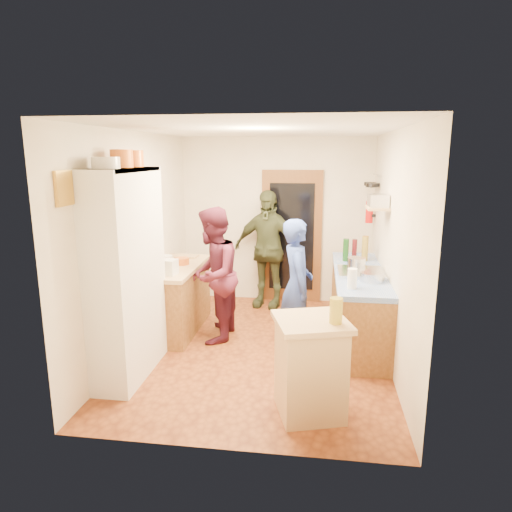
% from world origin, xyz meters
% --- Properties ---
extents(floor, '(3.00, 4.00, 0.02)m').
position_xyz_m(floor, '(0.00, 0.00, -0.01)').
color(floor, brown).
rests_on(floor, ground).
extents(ceiling, '(3.00, 4.00, 0.02)m').
position_xyz_m(ceiling, '(0.00, 0.00, 2.61)').
color(ceiling, silver).
rests_on(ceiling, ground).
extents(wall_back, '(3.00, 0.02, 2.60)m').
position_xyz_m(wall_back, '(0.00, 2.01, 1.30)').
color(wall_back, silver).
rests_on(wall_back, ground).
extents(wall_front, '(3.00, 0.02, 2.60)m').
position_xyz_m(wall_front, '(0.00, -2.01, 1.30)').
color(wall_front, silver).
rests_on(wall_front, ground).
extents(wall_left, '(0.02, 4.00, 2.60)m').
position_xyz_m(wall_left, '(-1.51, 0.00, 1.30)').
color(wall_left, silver).
rests_on(wall_left, ground).
extents(wall_right, '(0.02, 4.00, 2.60)m').
position_xyz_m(wall_right, '(1.51, 0.00, 1.30)').
color(wall_right, silver).
rests_on(wall_right, ground).
extents(door_frame, '(0.95, 0.06, 2.10)m').
position_xyz_m(door_frame, '(0.25, 1.97, 1.05)').
color(door_frame, brown).
rests_on(door_frame, ground).
extents(door_glass, '(0.70, 0.02, 1.70)m').
position_xyz_m(door_glass, '(0.25, 1.94, 1.05)').
color(door_glass, black).
rests_on(door_glass, door_frame).
extents(hutch_body, '(0.40, 1.20, 2.20)m').
position_xyz_m(hutch_body, '(-1.30, -0.80, 1.10)').
color(hutch_body, silver).
rests_on(hutch_body, ground).
extents(hutch_top_shelf, '(0.40, 1.14, 0.04)m').
position_xyz_m(hutch_top_shelf, '(-1.30, -0.80, 2.18)').
color(hutch_top_shelf, silver).
rests_on(hutch_top_shelf, hutch_body).
extents(plate_stack, '(0.26, 0.26, 0.11)m').
position_xyz_m(plate_stack, '(-1.30, -1.12, 2.25)').
color(plate_stack, white).
rests_on(plate_stack, hutch_top_shelf).
extents(orange_pot_a, '(0.22, 0.22, 0.18)m').
position_xyz_m(orange_pot_a, '(-1.30, -0.76, 2.29)').
color(orange_pot_a, orange).
rests_on(orange_pot_a, hutch_top_shelf).
extents(orange_pot_b, '(0.20, 0.20, 0.17)m').
position_xyz_m(orange_pot_b, '(-1.30, -0.44, 2.29)').
color(orange_pot_b, orange).
rests_on(orange_pot_b, hutch_top_shelf).
extents(left_counter_base, '(0.60, 1.40, 0.85)m').
position_xyz_m(left_counter_base, '(-1.20, 0.45, 0.42)').
color(left_counter_base, olive).
rests_on(left_counter_base, ground).
extents(left_counter_top, '(0.64, 1.44, 0.05)m').
position_xyz_m(left_counter_top, '(-1.20, 0.45, 0.88)').
color(left_counter_top, tan).
rests_on(left_counter_top, left_counter_base).
extents(toaster, '(0.28, 0.21, 0.19)m').
position_xyz_m(toaster, '(-1.15, -0.01, 0.99)').
color(toaster, white).
rests_on(toaster, left_counter_top).
extents(kettle, '(0.16, 0.16, 0.17)m').
position_xyz_m(kettle, '(-1.25, 0.30, 0.98)').
color(kettle, white).
rests_on(kettle, left_counter_top).
extents(orange_bowl, '(0.24, 0.24, 0.09)m').
position_xyz_m(orange_bowl, '(-1.12, 0.53, 0.94)').
color(orange_bowl, orange).
rests_on(orange_bowl, left_counter_top).
extents(chopping_board, '(0.31, 0.24, 0.02)m').
position_xyz_m(chopping_board, '(-1.18, 0.97, 0.91)').
color(chopping_board, tan).
rests_on(chopping_board, left_counter_top).
extents(right_counter_base, '(0.60, 2.20, 0.84)m').
position_xyz_m(right_counter_base, '(1.20, 0.50, 0.42)').
color(right_counter_base, olive).
rests_on(right_counter_base, ground).
extents(right_counter_top, '(0.62, 2.22, 0.06)m').
position_xyz_m(right_counter_top, '(1.20, 0.50, 0.87)').
color(right_counter_top, '#033BC3').
rests_on(right_counter_top, right_counter_base).
extents(hob, '(0.55, 0.58, 0.04)m').
position_xyz_m(hob, '(1.20, 0.35, 0.92)').
color(hob, silver).
rests_on(hob, right_counter_top).
extents(pot_on_hob, '(0.22, 0.22, 0.14)m').
position_xyz_m(pot_on_hob, '(1.15, 0.43, 1.01)').
color(pot_on_hob, silver).
rests_on(pot_on_hob, hob).
extents(bottle_a, '(0.09, 0.09, 0.31)m').
position_xyz_m(bottle_a, '(1.05, 1.03, 1.05)').
color(bottle_a, '#143F14').
rests_on(bottle_a, right_counter_top).
extents(bottle_b, '(0.08, 0.08, 0.27)m').
position_xyz_m(bottle_b, '(1.18, 1.21, 1.04)').
color(bottle_b, '#591419').
rests_on(bottle_b, right_counter_top).
extents(bottle_c, '(0.09, 0.09, 0.35)m').
position_xyz_m(bottle_c, '(1.31, 1.08, 1.07)').
color(bottle_c, olive).
rests_on(bottle_c, right_counter_top).
extents(paper_towel, '(0.12, 0.12, 0.22)m').
position_xyz_m(paper_towel, '(1.05, -0.31, 1.01)').
color(paper_towel, white).
rests_on(paper_towel, right_counter_top).
extents(mixing_bowl, '(0.28, 0.28, 0.11)m').
position_xyz_m(mixing_bowl, '(1.30, 0.02, 0.95)').
color(mixing_bowl, silver).
rests_on(mixing_bowl, right_counter_top).
extents(island_base, '(0.69, 0.69, 0.86)m').
position_xyz_m(island_base, '(0.63, -1.35, 0.43)').
color(island_base, tan).
rests_on(island_base, ground).
extents(island_top, '(0.77, 0.77, 0.05)m').
position_xyz_m(island_top, '(0.63, -1.35, 0.89)').
color(island_top, tan).
rests_on(island_top, island_base).
extents(cutting_board, '(0.42, 0.37, 0.02)m').
position_xyz_m(cutting_board, '(0.57, -1.32, 0.90)').
color(cutting_board, white).
rests_on(cutting_board, island_top).
extents(oil_jar, '(0.14, 0.14, 0.23)m').
position_xyz_m(oil_jar, '(0.84, -1.42, 1.02)').
color(oil_jar, '#AD9E2D').
rests_on(oil_jar, island_top).
extents(pan_rail, '(0.02, 0.65, 0.02)m').
position_xyz_m(pan_rail, '(1.46, 1.52, 2.05)').
color(pan_rail, silver).
rests_on(pan_rail, wall_right).
extents(pan_hang_a, '(0.18, 0.18, 0.05)m').
position_xyz_m(pan_hang_a, '(1.40, 1.35, 1.92)').
color(pan_hang_a, black).
rests_on(pan_hang_a, pan_rail).
extents(pan_hang_b, '(0.16, 0.16, 0.05)m').
position_xyz_m(pan_hang_b, '(1.40, 1.55, 1.90)').
color(pan_hang_b, black).
rests_on(pan_hang_b, pan_rail).
extents(pan_hang_c, '(0.17, 0.17, 0.05)m').
position_xyz_m(pan_hang_c, '(1.40, 1.75, 1.91)').
color(pan_hang_c, black).
rests_on(pan_hang_c, pan_rail).
extents(wall_shelf, '(0.26, 0.42, 0.03)m').
position_xyz_m(wall_shelf, '(1.37, 0.45, 1.70)').
color(wall_shelf, tan).
rests_on(wall_shelf, wall_right).
extents(radio, '(0.23, 0.31, 0.15)m').
position_xyz_m(radio, '(1.37, 0.45, 1.79)').
color(radio, silver).
rests_on(radio, wall_shelf).
extents(ext_bracket, '(0.06, 0.10, 0.04)m').
position_xyz_m(ext_bracket, '(1.47, 1.70, 1.45)').
color(ext_bracket, black).
rests_on(ext_bracket, wall_right).
extents(fire_extinguisher, '(0.11, 0.11, 0.32)m').
position_xyz_m(fire_extinguisher, '(1.41, 1.70, 1.50)').
color(fire_extinguisher, red).
rests_on(fire_extinguisher, wall_right).
extents(picture_frame, '(0.03, 0.25, 0.30)m').
position_xyz_m(picture_frame, '(-1.48, -1.55, 2.05)').
color(picture_frame, gold).
rests_on(picture_frame, wall_left).
extents(person_hob, '(0.48, 0.64, 1.60)m').
position_xyz_m(person_hob, '(0.47, 0.10, 0.80)').
color(person_hob, '#2D449D').
rests_on(person_hob, ground).
extents(person_left, '(0.66, 0.84, 1.71)m').
position_xyz_m(person_left, '(-0.59, 0.26, 0.85)').
color(person_left, '#4C182A').
rests_on(person_left, ground).
extents(person_back, '(1.14, 0.68, 1.82)m').
position_xyz_m(person_back, '(-0.09, 1.63, 0.91)').
color(person_back, '#363D24').
rests_on(person_back, ground).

